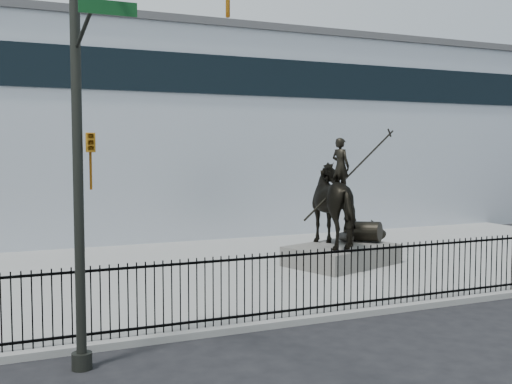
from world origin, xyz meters
name	(u,v)px	position (x,y,z in m)	size (l,w,h in m)	color
ground	(410,326)	(0.00, 0.00, 0.00)	(120.00, 120.00, 0.00)	black
plaza	(275,267)	(0.00, 7.00, 0.07)	(30.00, 12.00, 0.15)	gray
building	(170,139)	(0.00, 20.00, 4.50)	(44.00, 14.00, 9.00)	#B0B7C0
picket_fence	(377,275)	(0.00, 1.25, 0.90)	(22.10, 0.10, 1.50)	black
statue_plinth	(342,255)	(1.98, 6.10, 0.47)	(3.40, 2.34, 0.64)	#4F4C48
equestrian_statue	(344,205)	(2.05, 6.12, 2.12)	(4.15, 3.28, 3.69)	black
traffic_signal_left	(99,142)	(-6.75, -0.62, 4.03)	(1.52, 4.84, 7.00)	black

